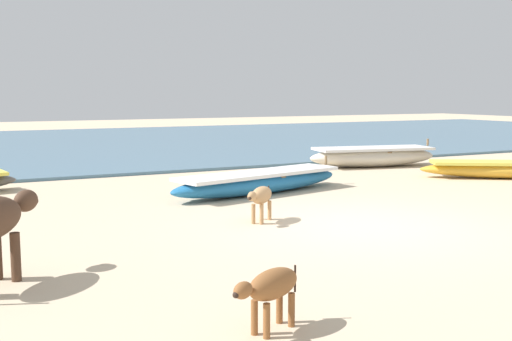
{
  "coord_description": "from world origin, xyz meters",
  "views": [
    {
      "loc": [
        -5.81,
        -7.78,
        2.06
      ],
      "look_at": [
        -0.42,
        2.68,
        0.6
      ],
      "focal_mm": 43.96,
      "sensor_mm": 36.0,
      "label": 1
    }
  ],
  "objects_px": {
    "calf_far_brown": "(271,287)",
    "fishing_boat_2": "(373,156)",
    "fishing_boat_1": "(260,182)",
    "calf_near_tan": "(261,197)"
  },
  "relations": [
    {
      "from": "calf_far_brown",
      "to": "fishing_boat_2",
      "type": "bearing_deg",
      "value": -155.22
    },
    {
      "from": "fishing_boat_1",
      "to": "fishing_boat_2",
      "type": "xyz_separation_m",
      "value": [
        5.02,
        2.72,
        0.05
      ]
    },
    {
      "from": "fishing_boat_1",
      "to": "calf_far_brown",
      "type": "distance_m",
      "value": 7.54
    },
    {
      "from": "fishing_boat_2",
      "to": "calf_near_tan",
      "type": "height_order",
      "value": "fishing_boat_2"
    },
    {
      "from": "fishing_boat_2",
      "to": "calf_far_brown",
      "type": "height_order",
      "value": "fishing_boat_2"
    },
    {
      "from": "fishing_boat_1",
      "to": "calf_near_tan",
      "type": "xyz_separation_m",
      "value": [
        -1.33,
        -2.59,
        0.17
      ]
    },
    {
      "from": "fishing_boat_2",
      "to": "calf_near_tan",
      "type": "xyz_separation_m",
      "value": [
        -6.34,
        -5.31,
        0.11
      ]
    },
    {
      "from": "fishing_boat_1",
      "to": "calf_near_tan",
      "type": "bearing_deg",
      "value": -130.57
    },
    {
      "from": "fishing_boat_1",
      "to": "calf_near_tan",
      "type": "distance_m",
      "value": 2.91
    },
    {
      "from": "calf_near_tan",
      "to": "calf_far_brown",
      "type": "distance_m",
      "value": 4.63
    }
  ]
}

